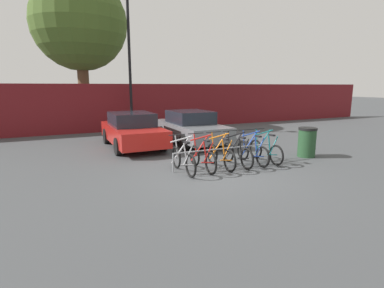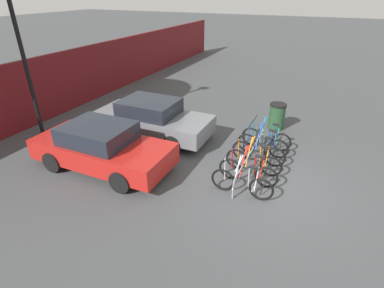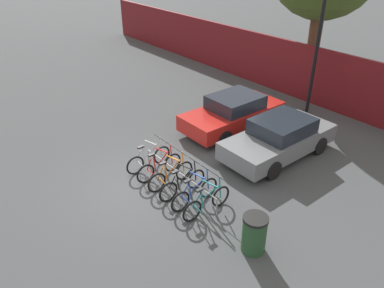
% 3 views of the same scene
% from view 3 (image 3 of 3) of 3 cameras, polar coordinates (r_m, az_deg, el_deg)
% --- Properties ---
extents(ground_plane, '(120.00, 120.00, 0.00)m').
position_cam_3_polar(ground_plane, '(11.99, -6.77, -6.01)').
color(ground_plane, '#424447').
extents(hoarding_wall, '(36.00, 0.16, 2.57)m').
position_cam_3_polar(hoarding_wall, '(17.68, 20.06, 9.12)').
color(hoarding_wall, maroon).
rests_on(hoarding_wall, ground).
extents(bike_rack, '(3.49, 0.04, 0.57)m').
position_cam_3_polar(bike_rack, '(11.49, -1.98, -4.60)').
color(bike_rack, gray).
rests_on(bike_rack, ground).
extents(bicycle_silver, '(0.68, 1.71, 1.05)m').
position_cam_3_polar(bicycle_silver, '(12.51, -6.60, -2.26)').
color(bicycle_silver, black).
rests_on(bicycle_silver, ground).
extents(bicycle_red, '(0.68, 1.71, 1.05)m').
position_cam_3_polar(bicycle_red, '(12.06, -4.99, -3.48)').
color(bicycle_red, black).
rests_on(bicycle_red, ground).
extents(bicycle_orange, '(0.68, 1.71, 1.05)m').
position_cam_3_polar(bicycle_orange, '(11.63, -3.25, -4.78)').
color(bicycle_orange, black).
rests_on(bicycle_orange, ground).
extents(bicycle_black, '(0.68, 1.71, 1.05)m').
position_cam_3_polar(bicycle_black, '(11.24, -1.45, -6.13)').
color(bicycle_black, black).
rests_on(bicycle_black, ground).
extents(bicycle_blue, '(0.68, 1.71, 1.05)m').
position_cam_3_polar(bicycle_blue, '(10.87, 0.43, -7.52)').
color(bicycle_blue, black).
rests_on(bicycle_blue, ground).
extents(bicycle_teal, '(0.68, 1.71, 1.05)m').
position_cam_3_polar(bicycle_teal, '(10.55, 2.27, -8.86)').
color(bicycle_teal, black).
rests_on(bicycle_teal, ground).
extents(car_red, '(1.91, 4.28, 1.40)m').
position_cam_3_polar(car_red, '(15.00, 6.31, 4.77)').
color(car_red, red).
rests_on(car_red, ground).
extents(car_grey, '(1.91, 4.32, 1.40)m').
position_cam_3_polar(car_grey, '(13.38, 13.17, 0.91)').
color(car_grey, slate).
rests_on(car_grey, ground).
extents(lamp_post, '(0.24, 0.44, 6.86)m').
position_cam_3_polar(lamp_post, '(16.30, 19.06, 16.91)').
color(lamp_post, black).
rests_on(lamp_post, ground).
extents(trash_bin, '(0.63, 0.63, 1.03)m').
position_cam_3_polar(trash_bin, '(9.51, 9.46, -13.33)').
color(trash_bin, '#234728').
rests_on(trash_bin, ground).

